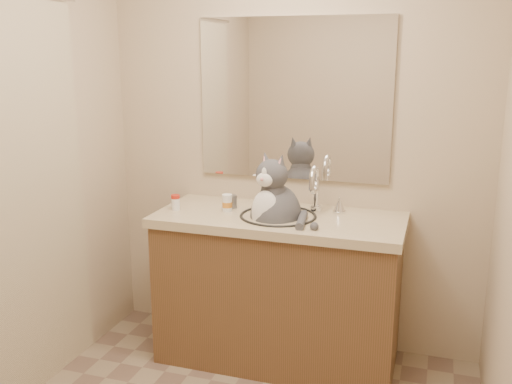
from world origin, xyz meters
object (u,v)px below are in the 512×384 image
Objects in this scene: cat at (275,213)px; grey_canister at (233,202)px; pill_bottle_orange at (227,203)px; pill_bottle_redcap at (176,202)px.

grey_canister is at bearing 177.32° from cat.
cat is at bearing -4.85° from pill_bottle_orange.
cat reaches higher than pill_bottle_redcap.
pill_bottle_orange reaches higher than pill_bottle_redcap.
grey_canister is (-0.28, 0.10, 0.02)m from cat.
pill_bottle_redcap is 0.32m from grey_canister.
grey_canister is (0.29, 0.14, -0.01)m from pill_bottle_redcap.
pill_bottle_orange is (-0.28, 0.02, 0.03)m from cat.
cat reaches higher than pill_bottle_orange.
pill_bottle_redcap is at bearing -159.22° from cat.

